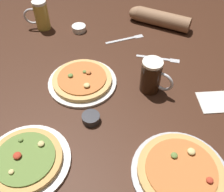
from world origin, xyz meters
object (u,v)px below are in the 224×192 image
Objects in this scene: fork_spare at (126,39)px; pizza_plate_near at (180,172)px; pizza_plate_far at (82,80)px; fork_left at (159,58)px; beer_mug_amber at (41,15)px; ramekin_sauce at (79,28)px; diner_arm at (157,18)px; beer_mug_dark at (152,76)px; napkin_folded at (216,102)px; pizza_plate_side at (26,160)px; ramekin_butter at (91,118)px.

pizza_plate_near is at bearing -72.27° from fork_spare.
pizza_plate_far is 1.42× the size of fork_left.
beer_mug_amber is 0.21m from ramekin_sauce.
ramekin_sauce is 0.43m from diner_arm.
ramekin_sauce reaches higher than fork_left.
beer_mug_amber is at bearing 126.40° from pizza_plate_far.
beer_mug_amber is 0.46m from fork_spare.
beer_mug_dark is 0.28m from napkin_folded.
pizza_plate_near is 1.07× the size of pizza_plate_side.
ramekin_sauce is 0.78m from napkin_folded.
ramekin_sauce reaches higher than fork_spare.
diner_arm reaches higher than fork_spare.
beer_mug_amber is at bearing 103.08° from pizza_plate_side.
ramekin_butter is (0.07, -0.19, -0.00)m from pizza_plate_far.
napkin_folded is (0.65, -0.44, -0.01)m from ramekin_sauce.
pizza_plate_side is 2.10× the size of napkin_folded.
napkin_folded is 0.34m from fork_left.
pizza_plate_far is 3.98× the size of ramekin_sauce.
diner_arm is (-0.01, 0.30, 0.04)m from fork_left.
fork_spare is (0.09, 0.54, -0.01)m from ramekin_butter.
beer_mug_amber is at bearing 172.80° from fork_spare.
diner_arm is at bearing 92.49° from fork_left.
fork_spare is (-0.40, 0.39, -0.00)m from napkin_folded.
pizza_plate_side is at bearing -152.58° from napkin_folded.
fork_left is 0.30m from diner_arm.
beer_mug_amber is at bearing 145.42° from beer_mug_dark.
pizza_plate_near reaches higher than napkin_folded.
diner_arm is (0.32, 0.50, 0.02)m from pizza_plate_far.
diner_arm is (-0.24, 0.55, 0.04)m from napkin_folded.
diner_arm is at bearing 70.66° from ramekin_butter.
ramekin_butter reaches higher than napkin_folded.
pizza_plate_near is 2.04× the size of beer_mug_amber.
ramekin_sauce is at bearing -165.20° from diner_arm.
beer_mug_dark is 0.38m from fork_spare.
beer_mug_amber is 0.96m from napkin_folded.
diner_arm reaches higher than napkin_folded.
pizza_plate_side is 1.52× the size of fork_spare.
fork_left is 1.07× the size of fork_spare.
beer_mug_dark is at bearing -45.94° from ramekin_sauce.
beer_mug_dark reaches higher than pizza_plate_near.
beer_mug_amber is at bearing 131.40° from pizza_plate_near.
fork_spare is at bearing 107.73° from pizza_plate_near.
beer_mug_amber is at bearing 162.47° from fork_left.
fork_spare is at bearing 69.83° from pizza_plate_side.
diner_arm is (0.43, 0.89, 0.02)m from pizza_plate_side.
pizza_plate_side is 1.42× the size of fork_left.
pizza_plate_side is 0.99m from diner_arm.
fork_left is 0.22m from fork_spare.
pizza_plate_side is at bearing -126.44° from fork_left.
fork_left is at bearing 132.07° from napkin_folded.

